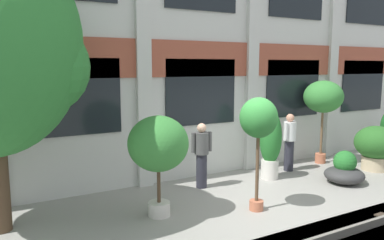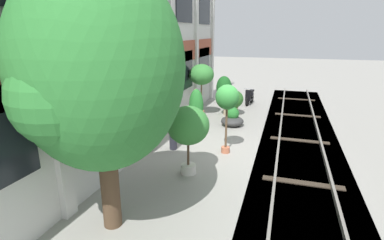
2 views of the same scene
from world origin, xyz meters
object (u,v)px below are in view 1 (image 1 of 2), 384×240
potted_plant_glazed_jar (270,143)px  potted_plant_fluted_column (376,145)px  potted_plant_low_pan (258,121)px  potted_plant_tall_urn (323,98)px  potted_plant_wide_bowl (344,171)px  resident_watching_tracks (289,140)px  potted_plant_terracotta_small (158,146)px  resident_by_doorway (202,153)px

potted_plant_glazed_jar → potted_plant_fluted_column: bearing=-14.7°
potted_plant_low_pan → potted_plant_tall_urn: bearing=26.3°
potted_plant_wide_bowl → resident_watching_tracks: resident_watching_tracks is taller
potted_plant_wide_bowl → resident_watching_tracks: (-0.41, 1.54, 0.55)m
potted_plant_low_pan → resident_watching_tracks: 3.38m
potted_plant_low_pan → potted_plant_terracotta_small: 2.03m
resident_by_doorway → potted_plant_glazed_jar: bearing=90.2°
potted_plant_low_pan → resident_by_doorway: bearing=97.8°
resident_watching_tracks → potted_plant_fluted_column: bearing=43.4°
potted_plant_low_pan → resident_by_doorway: (-0.25, 1.79, -0.99)m
potted_plant_tall_urn → resident_by_doorway: (-4.34, -0.23, -1.13)m
potted_plant_tall_urn → potted_plant_wide_bowl: bearing=-121.4°
potted_plant_terracotta_small → potted_plant_fluted_column: bearing=0.2°
potted_plant_fluted_column → resident_watching_tracks: resident_watching_tracks is taller
potted_plant_fluted_column → potted_plant_tall_urn: (-0.74, 1.30, 1.26)m
potted_plant_low_pan → potted_plant_fluted_column: potted_plant_low_pan is taller
potted_plant_fluted_column → potted_plant_terracotta_small: potted_plant_terracotta_small is taller
resident_watching_tracks → resident_by_doorway: bearing=-107.5°
potted_plant_glazed_jar → resident_watching_tracks: 1.02m
potted_plant_low_pan → potted_plant_terracotta_small: (-1.86, 0.71, -0.43)m
potted_plant_fluted_column → resident_by_doorway: (-5.08, 1.06, 0.13)m
potted_plant_wide_bowl → potted_plant_fluted_column: bearing=12.6°
potted_plant_glazed_jar → potted_plant_fluted_column: size_ratio=1.42×
potted_plant_tall_urn → resident_by_doorway: potted_plant_tall_urn is taller
potted_plant_fluted_column → potted_plant_wide_bowl: size_ratio=1.29×
potted_plant_glazed_jar → potted_plant_low_pan: (-1.68, -1.55, 0.89)m
potted_plant_tall_urn → potted_plant_glazed_jar: bearing=-168.9°
potted_plant_fluted_column → potted_plant_wide_bowl: 1.87m
potted_plant_low_pan → resident_by_doorway: size_ratio=1.47×
potted_plant_glazed_jar → potted_plant_low_pan: bearing=-137.4°
potted_plant_wide_bowl → potted_plant_terracotta_small: bearing=175.6°
potted_plant_terracotta_small → potted_plant_tall_urn: (5.95, 1.32, 0.57)m
potted_plant_glazed_jar → potted_plant_tall_urn: (2.41, 0.47, 1.03)m
potted_plant_fluted_column → potted_plant_low_pan: bearing=-171.5°
potted_plant_fluted_column → resident_by_doorway: size_ratio=0.80×
potted_plant_glazed_jar → potted_plant_terracotta_small: (-3.54, -0.84, 0.46)m
potted_plant_tall_urn → resident_watching_tracks: size_ratio=1.55×
potted_plant_terracotta_small → resident_by_doorway: (1.61, 1.08, -0.56)m
potted_plant_terracotta_small → resident_by_doorway: potted_plant_terracotta_small is taller
potted_plant_fluted_column → potted_plant_glazed_jar: bearing=165.3°
potted_plant_terracotta_small → potted_plant_wide_bowl: bearing=-4.4°
potted_plant_low_pan → resident_watching_tracks: (2.65, 1.86, -0.97)m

